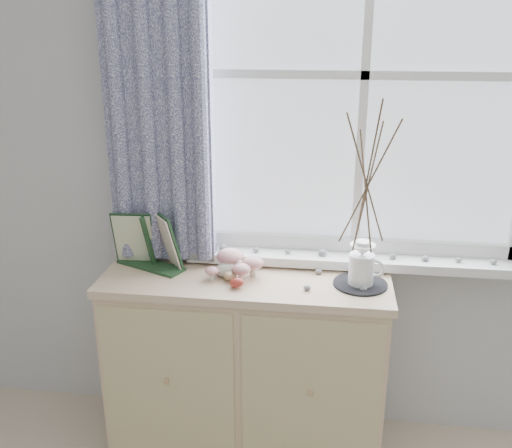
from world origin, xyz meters
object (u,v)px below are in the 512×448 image
(sideboard, at_px, (246,364))
(botanical_book, at_px, (147,242))
(toadstool_cluster, at_px, (236,262))
(twig_pitcher, at_px, (367,179))

(sideboard, xyz_separation_m, botanical_book, (-0.42, 0.02, 0.55))
(toadstool_cluster, xyz_separation_m, twig_pitcher, (0.51, -0.02, 0.38))
(botanical_book, bearing_deg, sideboard, 21.92)
(sideboard, xyz_separation_m, twig_pitcher, (0.47, -0.02, 0.86))
(sideboard, bearing_deg, toadstool_cluster, 169.87)
(botanical_book, relative_size, twig_pitcher, 0.47)
(sideboard, height_order, twig_pitcher, twig_pitcher)
(sideboard, xyz_separation_m, toadstool_cluster, (-0.04, 0.01, 0.49))
(sideboard, distance_m, twig_pitcher, 0.98)
(toadstool_cluster, height_order, twig_pitcher, twig_pitcher)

